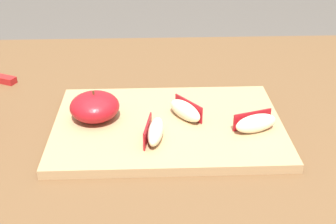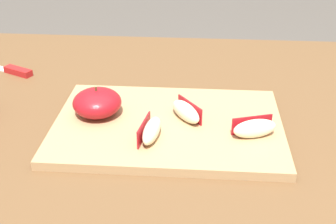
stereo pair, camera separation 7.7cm
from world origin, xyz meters
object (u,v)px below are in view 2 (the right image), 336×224
object	(u,v)px
apple_wedge_near_knife	(255,128)
apple_wedge_front	(184,111)
cutting_board	(168,126)
paring_knife	(14,70)
apple_half_skin_up	(97,103)
apple_wedge_back	(151,131)

from	to	relation	value
apple_wedge_near_knife	apple_wedge_front	distance (m)	0.13
cutting_board	paring_knife	world-z (taller)	cutting_board
apple_half_skin_up	apple_wedge_near_knife	xyz separation A→B (m)	(0.27, -0.05, -0.01)
cutting_board	apple_half_skin_up	size ratio (longest dim) A/B	4.58
cutting_board	apple_half_skin_up	xyz separation A→B (m)	(-0.13, 0.02, 0.03)
apple_wedge_front	apple_half_skin_up	bearing A→B (deg)	177.61
apple_wedge_back	apple_half_skin_up	bearing A→B (deg)	144.44
cutting_board	paring_knife	size ratio (longest dim) A/B	2.61
cutting_board	apple_half_skin_up	bearing A→B (deg)	172.23
paring_knife	cutting_board	bearing A→B (deg)	-31.02
apple_wedge_near_knife	apple_half_skin_up	bearing A→B (deg)	168.69
cutting_board	apple_wedge_back	size ratio (longest dim) A/B	5.18
apple_wedge_back	paring_knife	distance (m)	0.44
apple_wedge_front	paring_knife	distance (m)	0.45
cutting_board	apple_wedge_back	distance (m)	0.07
apple_wedge_near_knife	paring_knife	bearing A→B (deg)	153.31
apple_half_skin_up	apple_wedge_near_knife	distance (m)	0.28
apple_wedge_near_knife	paring_knife	size ratio (longest dim) A/B	0.51
apple_wedge_near_knife	apple_wedge_back	xyz separation A→B (m)	(-0.17, -0.02, 0.00)
cutting_board	apple_half_skin_up	distance (m)	0.13
paring_knife	apple_wedge_back	bearing A→B (deg)	-39.04
cutting_board	apple_wedge_front	distance (m)	0.04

